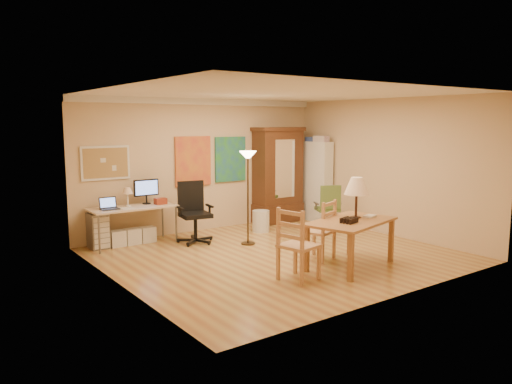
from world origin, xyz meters
TOP-DOWN VIEW (x-y plane):
  - floor at (0.00, 0.00)m, footprint 5.50×5.50m
  - crown_molding at (0.00, 2.46)m, footprint 5.50×0.08m
  - corkboard at (-2.05, 2.47)m, footprint 0.90×0.04m
  - art_panel_left at (-0.25, 2.47)m, footprint 0.80×0.04m
  - art_panel_right at (0.65, 2.47)m, footprint 0.75×0.04m
  - dining_table at (0.56, -1.16)m, footprint 1.64×1.23m
  - ladder_chair_back at (0.37, -0.64)m, footprint 0.57×0.56m
  - ladder_chair_left at (-0.64, -1.23)m, footprint 0.56×0.57m
  - torchiere_lamp at (0.02, 0.92)m, footprint 0.31×0.31m
  - computer_desk at (-1.68, 2.16)m, footprint 1.55×0.68m
  - office_chair_black at (-0.71, 1.62)m, footprint 0.70×0.70m
  - office_chair_green at (2.02, 0.90)m, footprint 0.59×0.60m
  - drawer_cart at (-2.32, 2.23)m, footprint 0.32×0.38m
  - armoire at (1.76, 2.24)m, footprint 1.15×0.55m
  - bookshelf at (2.55, 1.80)m, footprint 0.27×0.72m
  - wastebin at (0.84, 1.64)m, footprint 0.35×0.35m

SIDE VIEW (x-z plane):
  - floor at x=0.00m, z-range 0.00..0.00m
  - wastebin at x=0.84m, z-range 0.00..0.44m
  - office_chair_green at x=2.02m, z-range -0.22..0.74m
  - office_chair_black at x=-0.71m, z-range -0.26..0.87m
  - drawer_cart at x=-2.32m, z-range 0.00..0.63m
  - computer_desk at x=-1.68m, z-range -0.16..1.01m
  - ladder_chair_back at x=0.37m, z-range -0.03..0.96m
  - ladder_chair_left at x=-0.64m, z-range -0.03..1.02m
  - dining_table at x=0.56m, z-range 0.18..1.56m
  - bookshelf at x=2.55m, z-range 0.00..1.80m
  - armoire at x=1.76m, z-range -0.14..1.98m
  - torchiere_lamp at x=0.02m, z-range 0.52..2.23m
  - art_panel_left at x=-0.25m, z-range 0.95..1.95m
  - art_panel_right at x=0.65m, z-range 0.98..1.92m
  - corkboard at x=-2.05m, z-range 1.19..1.81m
  - crown_molding at x=0.00m, z-range 2.58..2.70m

